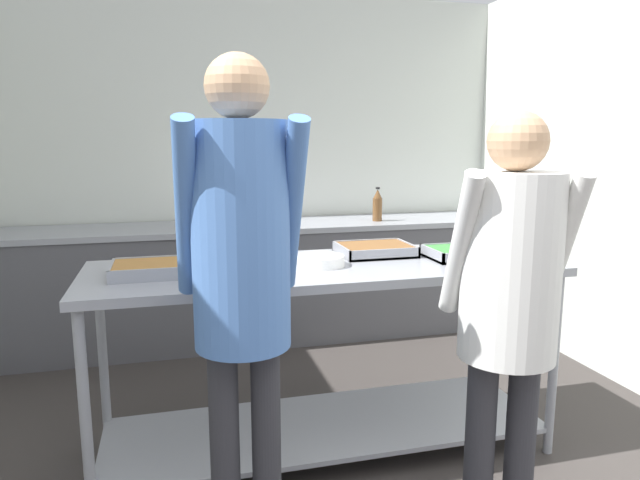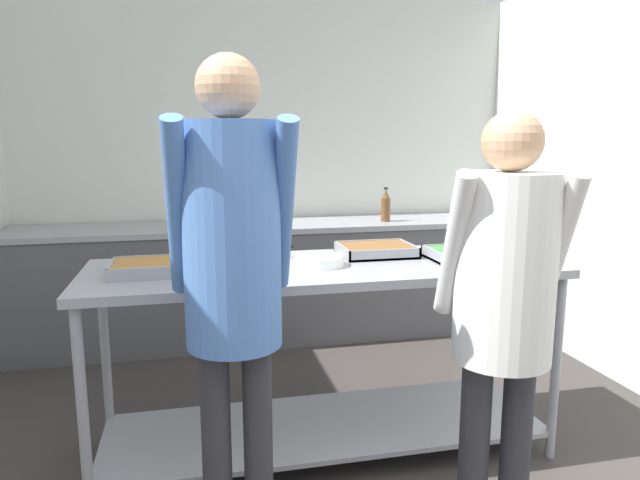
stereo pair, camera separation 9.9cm
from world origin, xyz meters
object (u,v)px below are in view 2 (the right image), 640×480
(serving_tray_vegetables, at_px, (376,250))
(water_bottle, at_px, (386,206))
(plate_stack, at_px, (319,261))
(serving_tray_roast, at_px, (472,254))
(guest_serving_right, at_px, (233,259))
(guest_serving_left, at_px, (504,288))
(serving_tray_greens, at_px, (155,267))
(sauce_pan, at_px, (243,252))

(serving_tray_vegetables, bearing_deg, water_bottle, 69.07)
(plate_stack, xyz_separation_m, serving_tray_roast, (0.77, -0.01, 0.00))
(serving_tray_roast, height_order, water_bottle, water_bottle)
(serving_tray_vegetables, xyz_separation_m, serving_tray_roast, (0.44, -0.19, -0.00))
(serving_tray_vegetables, bearing_deg, serving_tray_roast, -23.33)
(plate_stack, distance_m, guest_serving_right, 0.79)
(serving_tray_vegetables, height_order, water_bottle, water_bottle)
(guest_serving_left, bearing_deg, water_bottle, 80.77)
(serving_tray_greens, distance_m, serving_tray_vegetables, 1.09)
(serving_tray_roast, bearing_deg, serving_tray_vegetables, 156.67)
(serving_tray_roast, height_order, guest_serving_left, guest_serving_left)
(sauce_pan, height_order, serving_tray_vegetables, sauce_pan)
(serving_tray_vegetables, relative_size, serving_tray_roast, 0.86)
(serving_tray_greens, bearing_deg, serving_tray_vegetables, 8.63)
(serving_tray_roast, distance_m, water_bottle, 1.65)
(water_bottle, bearing_deg, serving_tray_roast, -94.21)
(sauce_pan, bearing_deg, guest_serving_right, -97.38)
(guest_serving_right, bearing_deg, sauce_pan, 82.62)
(guest_serving_right, bearing_deg, guest_serving_left, -7.36)
(guest_serving_right, bearing_deg, serving_tray_vegetables, 46.34)
(serving_tray_vegetables, distance_m, guest_serving_left, 0.95)
(plate_stack, xyz_separation_m, water_bottle, (0.89, 1.63, 0.05))
(serving_tray_roast, relative_size, guest_serving_left, 0.27)
(sauce_pan, bearing_deg, serving_tray_roast, -11.70)
(plate_stack, distance_m, serving_tray_vegetables, 0.38)
(serving_tray_roast, relative_size, guest_serving_right, 0.24)
(serving_tray_vegetables, bearing_deg, guest_serving_left, -79.89)
(sauce_pan, relative_size, serving_tray_roast, 0.85)
(serving_tray_greens, relative_size, sauce_pan, 1.03)
(sauce_pan, distance_m, serving_tray_vegetables, 0.67)
(serving_tray_greens, relative_size, water_bottle, 1.42)
(serving_tray_greens, relative_size, serving_tray_roast, 0.87)
(serving_tray_greens, distance_m, sauce_pan, 0.46)
(water_bottle, bearing_deg, serving_tray_greens, -135.24)
(guest_serving_left, height_order, water_bottle, guest_serving_left)
(plate_stack, relative_size, guest_serving_left, 0.14)
(serving_tray_greens, bearing_deg, plate_stack, -0.98)
(serving_tray_greens, xyz_separation_m, guest_serving_right, (0.30, -0.65, 0.16))
(serving_tray_greens, relative_size, guest_serving_right, 0.21)
(serving_tray_greens, distance_m, plate_stack, 0.74)
(serving_tray_roast, bearing_deg, serving_tray_greens, 179.07)
(serving_tray_greens, height_order, guest_serving_left, guest_serving_left)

